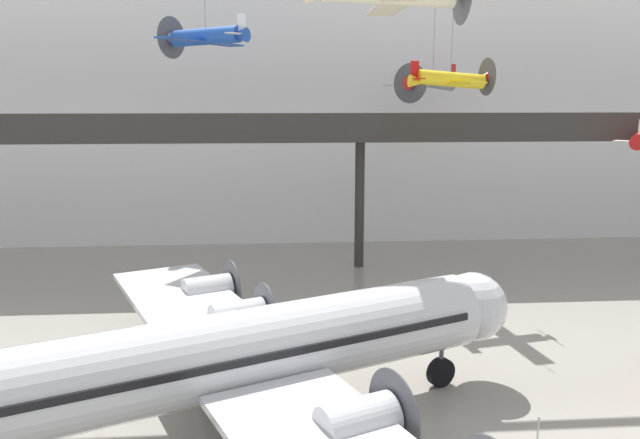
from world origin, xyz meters
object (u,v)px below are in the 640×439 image
at_px(airliner_silver_main, 228,356).
at_px(suspended_plane_silver_racer, 433,81).
at_px(suspended_plane_yellow_lowwing, 451,80).
at_px(stanchion_barrier, 538,436).
at_px(suspended_plane_blue_trainer, 206,37).

bearing_deg(airliner_silver_main, suspended_plane_silver_racer, 39.12).
distance_m(suspended_plane_silver_racer, suspended_plane_yellow_lowwing, 10.21).
xyz_separation_m(airliner_silver_main, stanchion_barrier, (11.23, -1.00, -3.02)).
bearing_deg(suspended_plane_blue_trainer, stanchion_barrier, 153.67).
height_order(airliner_silver_main, suspended_plane_silver_racer, suspended_plane_silver_racer).
bearing_deg(suspended_plane_blue_trainer, suspended_plane_yellow_lowwing, -164.99).
bearing_deg(suspended_plane_silver_racer, airliner_silver_main, 19.31).
height_order(suspended_plane_blue_trainer, stanchion_barrier, suspended_plane_blue_trainer).
bearing_deg(airliner_silver_main, stanchion_barrier, -28.46).
height_order(suspended_plane_silver_racer, suspended_plane_yellow_lowwing, suspended_plane_silver_racer).
distance_m(suspended_plane_blue_trainer, suspended_plane_silver_racer, 17.60).
height_order(airliner_silver_main, stanchion_barrier, airliner_silver_main).
height_order(airliner_silver_main, suspended_plane_yellow_lowwing, suspended_plane_yellow_lowwing).
height_order(suspended_plane_blue_trainer, suspended_plane_yellow_lowwing, suspended_plane_blue_trainer).
xyz_separation_m(airliner_silver_main, suspended_plane_yellow_lowwing, (12.47, 16.64, 10.18)).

